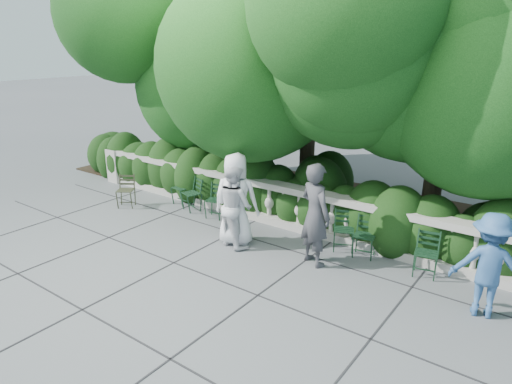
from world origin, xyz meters
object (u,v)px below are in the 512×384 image
Objects in this scene: chair_e at (361,259)px; person_woman_grey at (315,215)px; chair_f at (423,279)px; person_casual_man at (234,205)px; chair_b at (213,220)px; person_older_blue at (489,265)px; chair_a at (178,205)px; chair_d at (342,253)px; chair_c at (187,211)px; chair_weathered at (125,209)px; person_businessman at (236,199)px.

person_woman_grey is at bearing -147.03° from chair_e.
person_casual_man reaches higher than chair_f.
person_older_blue reaches higher than chair_b.
chair_e is (5.12, -0.06, 0.00)m from chair_a.
chair_b is 1.00× the size of chair_d.
person_woman_grey reaches higher than person_casual_man.
chair_e is at bearing -113.64° from person_woman_grey.
chair_c and chair_weathered have the same top height.
person_businessman is 1.12× the size of person_casual_man.
chair_e is (0.43, -0.04, 0.00)m from chair_d.
chair_f and chair_weathered have the same top height.
chair_weathered is 0.43× the size of person_businessman.
chair_a is 1.00× the size of chair_b.
chair_a and chair_e have the same top height.
chair_d is 0.50× the size of person_older_blue.
person_businessman is at bearing -33.51° from chair_weathered.
person_businessman reaches higher than person_older_blue.
chair_weathered is at bearing 175.26° from chair_f.
chair_a is 1.00× the size of chair_c.
chair_d is 0.43× the size of person_businessman.
person_casual_man reaches higher than chair_weathered.
chair_e is at bearing 4.33° from chair_a.
chair_c is 1.61m from chair_weathered.
chair_d is (4.20, 0.16, 0.00)m from chair_c.
chair_a is 2.98m from person_casual_man.
chair_d is 1.00× the size of chair_e.
chair_f is at bearing -140.43° from person_woman_grey.
chair_c is 5.83m from chair_f.
chair_e is 2.77m from person_businessman.
person_businessman is (1.27, -0.68, 0.97)m from chair_b.
chair_a is at bearing 179.34° from chair_c.
chair_e is 0.48× the size of person_casual_man.
chair_e is at bearing -31.69° from chair_d.
chair_b is 1.00× the size of chair_c.
chair_c is 2.49m from person_casual_man.
person_woman_grey is at bearing -24.21° from chair_b.
person_older_blue is (2.97, 0.05, -0.15)m from person_woman_grey.
person_casual_man reaches higher than chair_b.
person_woman_grey is 2.97m from person_older_blue.
person_woman_grey is at bearing -156.76° from person_casual_man.
chair_weathered is (-7.23, -0.83, 0.00)m from chair_f.
person_older_blue reaches higher than chair_weathered.
chair_weathered is at bearing 163.58° from chair_d.
chair_d is at bearing 162.82° from chair_e.
chair_d is 0.43m from chair_e.
chair_a is 1.33m from chair_weathered.
chair_f is at bearing 19.48° from chair_c.
chair_c and chair_d have the same top height.
chair_e is (4.62, 0.11, 0.00)m from chair_c.
chair_weathered is at bearing -131.53° from chair_c.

